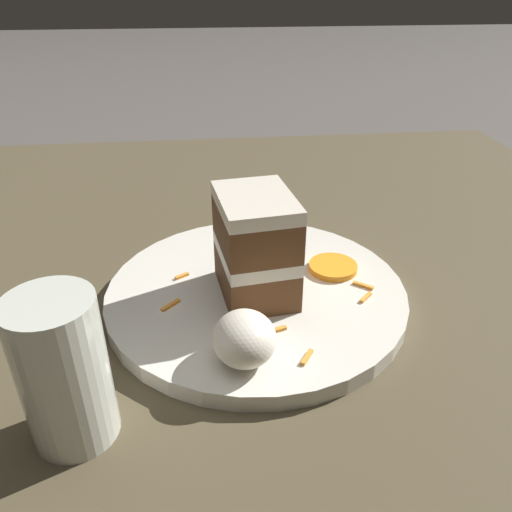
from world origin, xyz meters
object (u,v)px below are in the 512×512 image
cream_dollop (246,338)px  orange_garnish (333,267)px  cake_slice (256,246)px  plate (256,293)px  drinking_glass (66,380)px

cream_dollop → orange_garnish: cream_dollop is taller
cake_slice → cream_dollop: cake_slice is taller
cream_dollop → plate: bearing=-11.0°
plate → cream_dollop: (-0.11, 0.02, 0.03)m
cream_dollop → drinking_glass: drinking_glass is taller
plate → drinking_glass: drinking_glass is taller
plate → drinking_glass: 0.22m
plate → cream_dollop: cream_dollop is taller
cream_dollop → cake_slice: bearing=-11.1°
plate → cream_dollop: bearing=169.0°
cake_slice → cream_dollop: bearing=71.4°
orange_garnish → drinking_glass: bearing=126.7°
drinking_glass → cream_dollop: bearing=-70.3°
cake_slice → orange_garnish: cake_slice is taller
orange_garnish → cake_slice: bearing=109.6°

